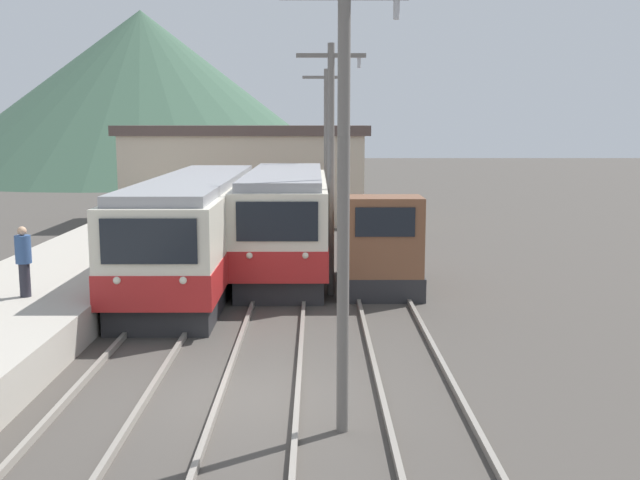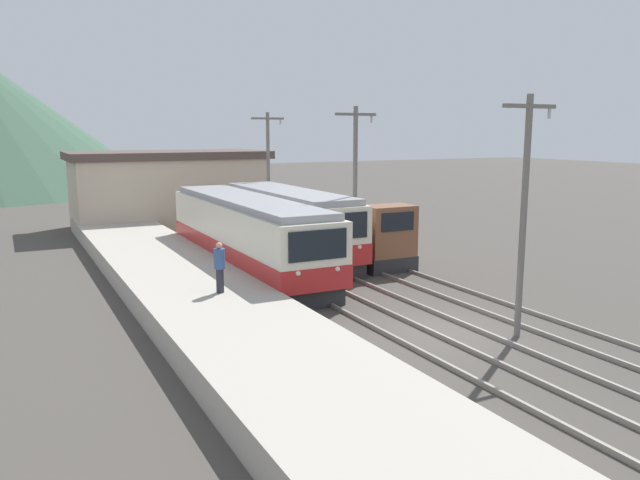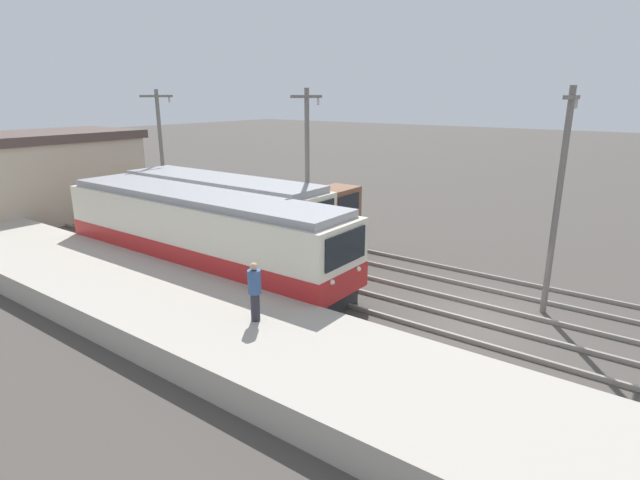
% 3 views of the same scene
% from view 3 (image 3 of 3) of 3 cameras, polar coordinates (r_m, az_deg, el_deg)
% --- Properties ---
extents(ground_plane, '(200.00, 200.00, 0.00)m').
position_cam_3_polar(ground_plane, '(17.47, 18.02, -8.50)').
color(ground_plane, '#47423D').
extents(platform_left, '(4.50, 54.00, 0.88)m').
position_cam_3_polar(platform_left, '(12.13, 8.16, -17.13)').
color(platform_left, '#ADA599').
rests_on(platform_left, ground).
extents(track_left, '(1.54, 60.00, 0.14)m').
position_cam_3_polar(track_left, '(15.21, 14.80, -11.76)').
color(track_left, gray).
rests_on(track_left, ground).
extents(track_center, '(1.54, 60.00, 0.14)m').
position_cam_3_polar(track_center, '(17.62, 18.25, -8.06)').
color(track_center, gray).
rests_on(track_center, ground).
extents(track_right, '(1.54, 60.00, 0.14)m').
position_cam_3_polar(track_right, '(20.31, 20.97, -5.06)').
color(track_right, gray).
rests_on(track_right, ground).
extents(commuter_train_left, '(2.84, 14.18, 3.40)m').
position_cam_3_polar(commuter_train_left, '(20.65, -13.58, 0.38)').
color(commuter_train_left, '#28282B').
rests_on(commuter_train_left, ground).
extents(commuter_train_center, '(2.84, 11.24, 3.46)m').
position_cam_3_polar(commuter_train_center, '(23.69, -11.17, 2.62)').
color(commuter_train_center, '#28282B').
rests_on(commuter_train_center, ground).
extents(shunting_locomotive, '(2.40, 4.71, 3.00)m').
position_cam_3_polar(shunting_locomotive, '(23.97, -0.93, 2.08)').
color(shunting_locomotive, '#28282B').
rests_on(shunting_locomotive, ground).
extents(catenary_mast_near, '(2.00, 0.20, 7.36)m').
position_cam_3_polar(catenary_mast_near, '(17.55, 25.60, 4.57)').
color(catenary_mast_near, slate).
rests_on(catenary_mast_near, ground).
extents(catenary_mast_mid, '(2.00, 0.20, 7.36)m').
position_cam_3_polar(catenary_mast_mid, '(21.72, -1.46, 8.12)').
color(catenary_mast_mid, slate).
rests_on(catenary_mast_mid, ground).
extents(catenary_mast_far, '(2.00, 0.20, 7.36)m').
position_cam_3_polar(catenary_mast_far, '(28.95, -17.64, 9.42)').
color(catenary_mast_far, slate).
rests_on(catenary_mast_far, ground).
extents(person_on_platform, '(0.38, 0.38, 1.74)m').
position_cam_3_polar(person_on_platform, '(14.19, -7.48, -5.62)').
color(person_on_platform, '#282833').
rests_on(person_on_platform, platform_left).
extents(station_building, '(12.60, 6.30, 5.00)m').
position_cam_3_polar(station_building, '(33.53, -30.71, 6.19)').
color(station_building, beige).
rests_on(station_building, ground).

